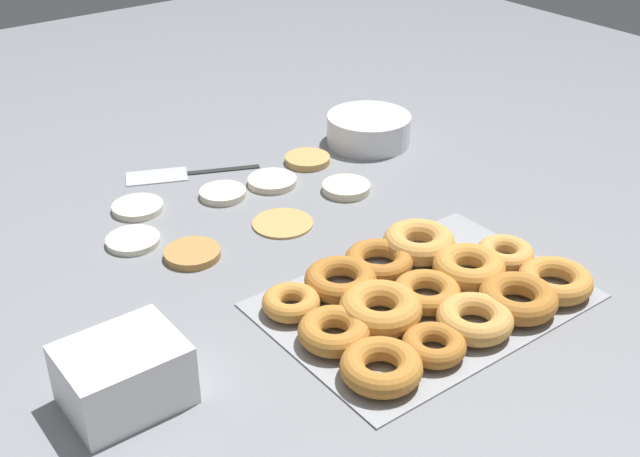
{
  "coord_description": "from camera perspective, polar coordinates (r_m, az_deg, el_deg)",
  "views": [
    {
      "loc": [
        -0.63,
        -0.97,
        0.68
      ],
      "look_at": [
        0.04,
        -0.08,
        0.04
      ],
      "focal_mm": 45.0,
      "sensor_mm": 36.0,
      "label": 1
    }
  ],
  "objects": [
    {
      "name": "spatula",
      "position": [
        1.57,
        -10.51,
        3.8
      ],
      "size": [
        0.25,
        0.14,
        0.01
      ],
      "rotation": [
        0.0,
        0.0,
        2.73
      ],
      "color": "black",
      "rests_on": "ground_plane"
    },
    {
      "name": "donut_tray",
      "position": [
        1.18,
        7.62,
        -4.56
      ],
      "size": [
        0.46,
        0.32,
        0.04
      ],
      "color": "#93969B",
      "rests_on": "ground_plane"
    },
    {
      "name": "pancake_3",
      "position": [
        1.35,
        -13.15,
        -0.83
      ],
      "size": [
        0.09,
        0.09,
        0.01
      ],
      "primitive_type": "cylinder",
      "color": "silver",
      "rests_on": "ground_plane"
    },
    {
      "name": "pancake_6",
      "position": [
        1.37,
        -2.68,
        0.45
      ],
      "size": [
        0.1,
        0.1,
        0.01
      ],
      "primitive_type": "cylinder",
      "color": "tan",
      "rests_on": "ground_plane"
    },
    {
      "name": "pancake_5",
      "position": [
        1.47,
        -6.93,
        2.49
      ],
      "size": [
        0.08,
        0.08,
        0.01
      ],
      "primitive_type": "cylinder",
      "color": "beige",
      "rests_on": "ground_plane"
    },
    {
      "name": "pancake_2",
      "position": [
        1.48,
        1.88,
        2.91
      ],
      "size": [
        0.09,
        0.09,
        0.02
      ],
      "primitive_type": "cylinder",
      "color": "beige",
      "rests_on": "ground_plane"
    },
    {
      "name": "pancake_4",
      "position": [
        1.3,
        -9.07,
        -1.77
      ],
      "size": [
        0.09,
        0.09,
        0.01
      ],
      "primitive_type": "cylinder",
      "color": "#B27F42",
      "rests_on": "ground_plane"
    },
    {
      "name": "pancake_0",
      "position": [
        1.59,
        -0.9,
        4.92
      ],
      "size": [
        0.09,
        0.09,
        0.01
      ],
      "primitive_type": "cylinder",
      "color": "tan",
      "rests_on": "ground_plane"
    },
    {
      "name": "container_stack",
      "position": [
        1.02,
        -13.8,
        -10.07
      ],
      "size": [
        0.14,
        0.11,
        0.08
      ],
      "color": "white",
      "rests_on": "ground_plane"
    },
    {
      "name": "ground_plane",
      "position": [
        1.34,
        -3.33,
        -0.51
      ],
      "size": [
        3.0,
        3.0,
        0.0
      ],
      "primitive_type": "plane",
      "color": "gray"
    },
    {
      "name": "pancake_7",
      "position": [
        1.51,
        -3.42,
        3.37
      ],
      "size": [
        0.09,
        0.09,
        0.01
      ],
      "primitive_type": "cylinder",
      "color": "beige",
      "rests_on": "ground_plane"
    },
    {
      "name": "pancake_1",
      "position": [
        1.45,
        -12.83,
        1.47
      ],
      "size": [
        0.09,
        0.09,
        0.01
      ],
      "primitive_type": "cylinder",
      "color": "silver",
      "rests_on": "ground_plane"
    },
    {
      "name": "batter_bowl",
      "position": [
        1.67,
        3.48,
        7.06
      ],
      "size": [
        0.17,
        0.17,
        0.06
      ],
      "color": "white",
      "rests_on": "ground_plane"
    }
  ]
}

